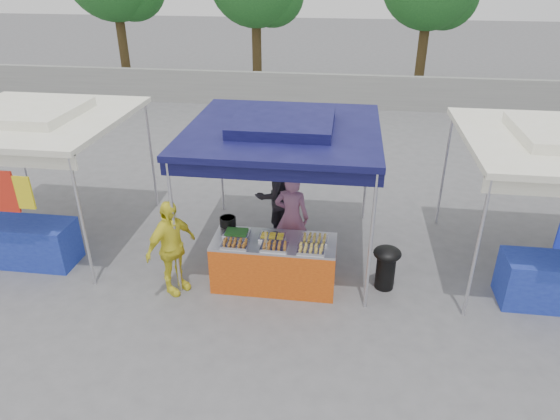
# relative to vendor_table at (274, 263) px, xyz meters

# --- Properties ---
(ground_plane) EXTENTS (80.00, 80.00, 0.00)m
(ground_plane) POSITION_rel_vendor_table_xyz_m (0.00, 0.10, -0.43)
(ground_plane) COLOR slate
(back_wall) EXTENTS (40.00, 0.25, 1.20)m
(back_wall) POSITION_rel_vendor_table_xyz_m (0.00, 11.10, 0.17)
(back_wall) COLOR gray
(back_wall) RESTS_ON ground_plane
(main_canopy) EXTENTS (3.20, 3.20, 2.57)m
(main_canopy) POSITION_rel_vendor_table_xyz_m (0.00, 1.07, 1.94)
(main_canopy) COLOR silver
(main_canopy) RESTS_ON ground_plane
(neighbor_stall_left) EXTENTS (3.20, 3.20, 2.57)m
(neighbor_stall_left) POSITION_rel_vendor_table_xyz_m (-4.50, 0.67, 1.18)
(neighbor_stall_left) COLOR silver
(neighbor_stall_left) RESTS_ON ground_plane
(vendor_table) EXTENTS (2.00, 0.80, 0.85)m
(vendor_table) POSITION_rel_vendor_table_xyz_m (0.00, 0.00, 0.00)
(vendor_table) COLOR #D14F12
(vendor_table) RESTS_ON ground_plane
(food_tray_fl) EXTENTS (0.42, 0.30, 0.07)m
(food_tray_fl) POSITION_rel_vendor_table_xyz_m (-0.59, -0.24, 0.46)
(food_tray_fl) COLOR silver
(food_tray_fl) RESTS_ON vendor_table
(food_tray_fm) EXTENTS (0.42, 0.30, 0.07)m
(food_tray_fm) POSITION_rel_vendor_table_xyz_m (0.04, -0.23, 0.46)
(food_tray_fm) COLOR silver
(food_tray_fm) RESTS_ON vendor_table
(food_tray_fr) EXTENTS (0.42, 0.30, 0.07)m
(food_tray_fr) POSITION_rel_vendor_table_xyz_m (0.61, -0.24, 0.46)
(food_tray_fr) COLOR silver
(food_tray_fr) RESTS_ON vendor_table
(food_tray_bl) EXTENTS (0.42, 0.30, 0.07)m
(food_tray_bl) POSITION_rel_vendor_table_xyz_m (-0.64, 0.10, 0.46)
(food_tray_bl) COLOR silver
(food_tray_bl) RESTS_ON vendor_table
(food_tray_bm) EXTENTS (0.42, 0.30, 0.07)m
(food_tray_bm) POSITION_rel_vendor_table_xyz_m (-0.04, 0.07, 0.46)
(food_tray_bm) COLOR silver
(food_tray_bm) RESTS_ON vendor_table
(food_tray_br) EXTENTS (0.42, 0.30, 0.07)m
(food_tray_br) POSITION_rel_vendor_table_xyz_m (0.65, 0.08, 0.46)
(food_tray_br) COLOR silver
(food_tray_br) RESTS_ON vendor_table
(cooking_pot) EXTENTS (0.27, 0.27, 0.16)m
(cooking_pot) POSITION_rel_vendor_table_xyz_m (-0.85, 0.39, 0.50)
(cooking_pot) COLOR black
(cooking_pot) RESTS_ON vendor_table
(skewer_cup) EXTENTS (0.07, 0.07, 0.09)m
(skewer_cup) POSITION_rel_vendor_table_xyz_m (-0.10, -0.19, 0.47)
(skewer_cup) COLOR silver
(skewer_cup) RESTS_ON vendor_table
(wok_burner) EXTENTS (0.45, 0.45, 0.76)m
(wok_burner) POSITION_rel_vendor_table_xyz_m (1.82, 0.18, 0.03)
(wok_burner) COLOR black
(wok_burner) RESTS_ON ground_plane
(crate_left) EXTENTS (0.51, 0.36, 0.31)m
(crate_left) POSITION_rel_vendor_table_xyz_m (-0.25, 0.69, -0.27)
(crate_left) COLOR #1528AF
(crate_left) RESTS_ON ground_plane
(crate_right) EXTENTS (0.47, 0.33, 0.28)m
(crate_right) POSITION_rel_vendor_table_xyz_m (0.20, 0.57, -0.28)
(crate_right) COLOR #1528AF
(crate_right) RESTS_ON ground_plane
(crate_stacked) EXTENTS (0.44, 0.31, 0.27)m
(crate_stacked) POSITION_rel_vendor_table_xyz_m (0.20, 0.57, -0.01)
(crate_stacked) COLOR #1528AF
(crate_stacked) RESTS_ON crate_right
(vendor_woman) EXTENTS (0.66, 0.48, 1.68)m
(vendor_woman) POSITION_rel_vendor_table_xyz_m (0.19, 0.85, 0.41)
(vendor_woman) COLOR #945E82
(vendor_woman) RESTS_ON ground_plane
(helper_man) EXTENTS (1.09, 1.07, 1.77)m
(helper_man) POSITION_rel_vendor_table_xyz_m (-0.20, 1.64, 0.46)
(helper_man) COLOR black
(helper_man) RESTS_ON ground_plane
(customer_person) EXTENTS (0.84, 1.02, 1.62)m
(customer_person) POSITION_rel_vendor_table_xyz_m (-1.59, -0.37, 0.38)
(customer_person) COLOR yellow
(customer_person) RESTS_ON ground_plane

